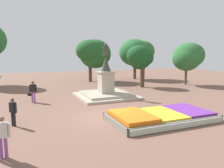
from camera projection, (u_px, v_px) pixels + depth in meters
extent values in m
plane|color=brown|center=(108.00, 117.00, 13.58)|extent=(70.41, 70.41, 0.00)
cube|color=#38281C|center=(162.00, 117.00, 12.92)|extent=(6.02, 3.08, 0.35)
cube|color=gray|center=(179.00, 125.00, 11.49)|extent=(6.19, 0.15, 0.39)
cube|color=gray|center=(148.00, 111.00, 14.35)|extent=(6.19, 0.15, 0.39)
cube|color=gray|center=(114.00, 123.00, 11.76)|extent=(0.13, 3.23, 0.39)
cube|color=gray|center=(201.00, 112.00, 14.08)|extent=(0.13, 3.23, 0.39)
cube|color=orange|center=(133.00, 116.00, 12.15)|extent=(1.96, 2.84, 0.25)
cube|color=yellow|center=(162.00, 114.00, 12.89)|extent=(1.96, 2.84, 0.12)
cube|color=#72339E|center=(188.00, 110.00, 13.62)|extent=(1.96, 2.84, 0.15)
cube|color=#B2BCAD|center=(180.00, 125.00, 11.45)|extent=(5.88, 0.25, 0.31)
cube|color=#B2A793|center=(106.00, 96.00, 19.87)|extent=(5.04, 5.04, 0.20)
cube|color=#AFA591|center=(106.00, 94.00, 19.84)|extent=(4.02, 4.02, 0.20)
cube|color=#B2A893|center=(106.00, 83.00, 19.70)|extent=(1.19, 1.19, 1.83)
cube|color=#B2A893|center=(106.00, 72.00, 19.56)|extent=(1.40, 1.40, 0.12)
cone|color=#384233|center=(106.00, 64.00, 19.46)|extent=(0.89, 0.89, 1.35)
cylinder|color=#384233|center=(106.00, 52.00, 19.31)|extent=(0.38, 0.38, 0.78)
sphere|color=#384233|center=(106.00, 45.00, 19.23)|extent=(0.34, 0.34, 0.34)
cylinder|color=#384233|center=(104.00, 50.00, 19.11)|extent=(0.49, 0.31, 0.66)
cylinder|color=#8C4C99|center=(35.00, 97.00, 17.64)|extent=(0.13, 0.13, 0.87)
cylinder|color=#8C4C99|center=(32.00, 97.00, 17.62)|extent=(0.13, 0.13, 0.87)
cube|color=black|center=(33.00, 88.00, 17.52)|extent=(0.43, 0.32, 0.61)
cylinder|color=black|center=(36.00, 88.00, 17.56)|extent=(0.09, 0.09, 0.58)
cylinder|color=black|center=(30.00, 88.00, 17.50)|extent=(0.09, 0.09, 0.58)
sphere|color=brown|center=(33.00, 82.00, 17.46)|extent=(0.22, 0.22, 0.22)
cube|color=black|center=(29.00, 94.00, 17.56)|extent=(0.30, 0.19, 0.22)
cylinder|color=#8C4C99|center=(6.00, 148.00, 8.24)|extent=(0.13, 0.13, 0.82)
cylinder|color=#8C4C99|center=(1.00, 148.00, 8.19)|extent=(0.13, 0.13, 0.82)
cube|color=beige|center=(2.00, 130.00, 8.12)|extent=(0.41, 0.28, 0.58)
cylinder|color=beige|center=(9.00, 130.00, 8.18)|extent=(0.09, 0.09, 0.55)
sphere|color=#8C664C|center=(1.00, 119.00, 8.06)|extent=(0.21, 0.21, 0.21)
cylinder|color=black|center=(15.00, 120.00, 11.80)|extent=(0.13, 0.13, 0.78)
cylinder|color=black|center=(13.00, 119.00, 11.90)|extent=(0.13, 0.13, 0.78)
cube|color=black|center=(13.00, 107.00, 11.76)|extent=(0.40, 0.44, 0.55)
cylinder|color=black|center=(15.00, 108.00, 11.63)|extent=(0.09, 0.09, 0.52)
cylinder|color=black|center=(10.00, 107.00, 11.89)|extent=(0.09, 0.09, 0.52)
sphere|color=brown|center=(12.00, 100.00, 11.70)|extent=(0.20, 0.20, 0.20)
cylinder|color=#4C3823|center=(142.00, 77.00, 25.46)|extent=(0.50, 0.50, 2.32)
ellipsoid|color=#1C4E22|center=(140.00, 59.00, 25.57)|extent=(2.67, 2.39, 2.39)
ellipsoid|color=#195021|center=(142.00, 58.00, 25.17)|extent=(2.57, 2.57, 2.01)
ellipsoid|color=#1C4F24|center=(139.00, 55.00, 25.41)|extent=(2.91, 2.71, 2.36)
cylinder|color=#4C3823|center=(135.00, 70.00, 33.77)|extent=(0.43, 0.43, 2.74)
ellipsoid|color=#2D6C36|center=(134.00, 52.00, 32.73)|extent=(4.40, 4.63, 4.01)
ellipsoid|color=#306B30|center=(141.00, 51.00, 33.17)|extent=(4.24, 3.72, 3.26)
cylinder|color=#4C3823|center=(90.00, 74.00, 30.47)|extent=(0.46, 0.46, 2.03)
ellipsoid|color=#225927|center=(90.00, 51.00, 29.62)|extent=(3.86, 3.68, 3.03)
ellipsoid|color=#255C27|center=(95.00, 54.00, 30.49)|extent=(4.42, 4.31, 4.02)
cylinder|color=brown|center=(186.00, 76.00, 27.63)|extent=(0.30, 0.30, 2.18)
ellipsoid|color=#2D6C33|center=(186.00, 58.00, 26.62)|extent=(3.27, 3.57, 3.08)
ellipsoid|color=#306C36|center=(189.00, 55.00, 26.83)|extent=(3.89, 3.63, 3.12)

